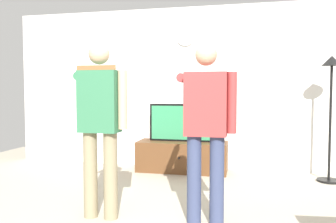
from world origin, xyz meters
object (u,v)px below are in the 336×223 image
Objects in this scene: wall_clock at (186,37)px; person_standing_nearer_lamp at (100,120)px; framed_picture at (96,80)px; floor_lamp at (331,92)px; television at (183,123)px; person_standing_nearer_couch at (206,123)px; tv_stand at (182,156)px.

wall_clock is 2.78m from person_standing_nearer_lamp.
framed_picture is 0.41× the size of floor_lamp.
television is 0.62× the size of person_standing_nearer_couch.
tv_stand is at bearing -10.33° from framed_picture.
framed_picture is at bearing 179.82° from wall_clock.
television is at bearing 105.94° from person_standing_nearer_couch.
television is at bearing -8.73° from framed_picture.
person_standing_nearer_lamp reaches higher than framed_picture.
person_standing_nearer_couch is at bearing -73.72° from tv_stand.
framed_picture is at bearing 169.67° from tv_stand.
wall_clock is (-0.00, 0.29, 1.97)m from tv_stand.
person_standing_nearer_lamp is at bearing -175.50° from person_standing_nearer_couch.
person_standing_nearer_lamp is at bearing -142.52° from floor_lamp.
wall_clock reaches higher than person_standing_nearer_couch.
person_standing_nearer_couch is at bearing -75.61° from wall_clock.
person_standing_nearer_couch is (0.61, -2.39, -1.22)m from wall_clock.
tv_stand is 0.83× the size of person_standing_nearer_couch.
floor_lamp reaches higher than television.
floor_lamp is (3.78, -0.47, -0.22)m from framed_picture.
person_standing_nearer_couch reaches higher than tv_stand.
tv_stand is at bearing -90.00° from television.
framed_picture is (-1.62, 0.30, 1.26)m from tv_stand.
tv_stand is 2.41m from floor_lamp.
framed_picture is at bearing 133.02° from person_standing_nearer_couch.
wall_clock reaches higher than floor_lamp.
person_standing_nearer_couch is (0.61, -2.10, 0.75)m from tv_stand.
wall_clock is 0.42× the size of framed_picture.
tv_stand is 1.32× the size of television.
tv_stand is 0.55m from television.
wall_clock is at bearing 167.86° from floor_lamp.
tv_stand is 1.99m from wall_clock.
floor_lamp is 3.30m from person_standing_nearer_lamp.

